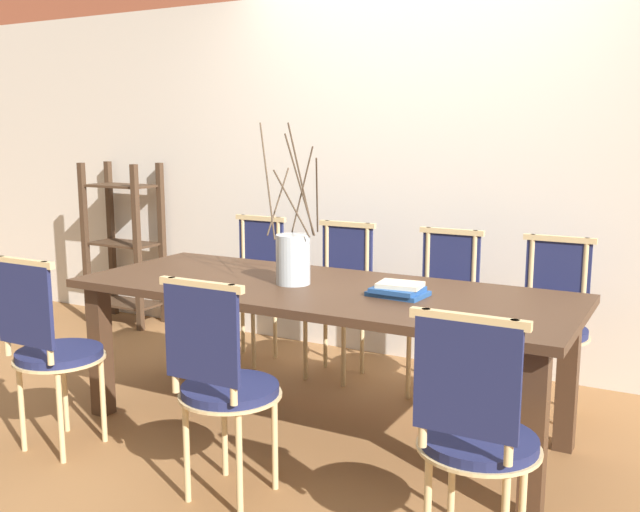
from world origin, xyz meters
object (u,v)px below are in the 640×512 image
dining_table (320,305)px  shelving_rack (124,244)px  chair_near_center (475,431)px  chair_far_center (443,306)px  vase_centerpiece (293,257)px  book_stack (398,290)px

dining_table → shelving_rack: 2.55m
chair_near_center → chair_far_center: (-0.65, 1.57, 0.00)m
vase_centerpiece → shelving_rack: size_ratio=0.63×
chair_near_center → vase_centerpiece: bearing=145.8°
shelving_rack → chair_far_center: bearing=-6.4°
chair_far_center → shelving_rack: bearing=-6.4°
chair_near_center → vase_centerpiece: 1.43m
chair_near_center → vase_centerpiece: (-1.15, 0.78, 0.36)m
book_stack → shelving_rack: bearing=158.2°
dining_table → chair_near_center: bearing=-38.1°
dining_table → chair_far_center: chair_far_center is taller
shelving_rack → dining_table: bearing=-25.2°
vase_centerpiece → shelving_rack: bearing=153.2°
dining_table → chair_far_center: size_ratio=2.61×
book_stack → shelving_rack: 2.93m
chair_near_center → vase_centerpiece: size_ratio=1.19×
dining_table → vase_centerpiece: 0.27m
vase_centerpiece → chair_near_center: bearing=-34.2°
dining_table → chair_far_center: (0.36, 0.79, -0.13)m
chair_far_center → vase_centerpiece: size_ratio=1.19×
chair_near_center → chair_far_center: size_ratio=1.00×
dining_table → vase_centerpiece: (-0.15, -0.01, 0.23)m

